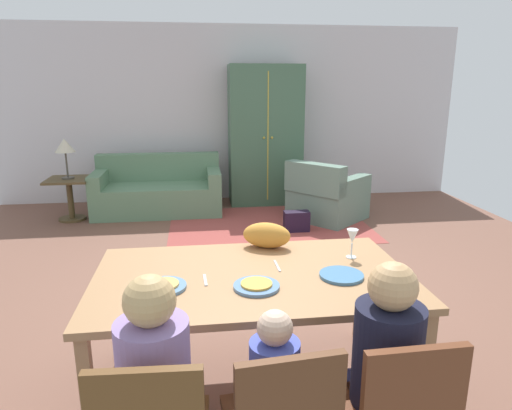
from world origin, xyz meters
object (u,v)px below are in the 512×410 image
(wine_glass, at_px, (352,238))
(cat, at_px, (267,235))
(plate_near_man, at_px, (163,287))
(side_table, at_px, (70,193))
(person_man, at_px, (158,402))
(dining_table, at_px, (252,285))
(plate_near_child, at_px, (257,286))
(table_lamp, at_px, (65,147))
(couch, at_px, (158,192))
(plate_near_woman, at_px, (341,275))
(person_woman, at_px, (381,383))
(armchair, at_px, (326,197))
(handbag, at_px, (297,221))
(person_child, at_px, (272,409))
(armoire, at_px, (265,136))

(wine_glass, distance_m, cat, 0.56)
(plate_near_man, height_order, side_table, plate_near_man)
(person_man, bearing_deg, dining_table, 55.46)
(cat, bearing_deg, plate_near_man, -119.31)
(plate_near_child, bearing_deg, table_lamp, 116.35)
(wine_glass, xyz_separation_m, side_table, (-2.68, 3.73, -0.52))
(dining_table, relative_size, couch, 1.01)
(couch, bearing_deg, dining_table, -78.31)
(plate_near_woman, relative_size, table_lamp, 0.46)
(side_table, bearing_deg, plate_near_man, -69.22)
(side_table, bearing_deg, person_woman, -61.42)
(armchair, distance_m, handbag, 0.71)
(dining_table, xyz_separation_m, handbag, (0.94, 3.01, -0.57))
(person_child, bearing_deg, plate_near_child, 89.71)
(plate_near_woman, relative_size, side_table, 0.43)
(wine_glass, distance_m, person_man, 1.51)
(plate_near_man, xyz_separation_m, couch, (-0.37, 4.29, -0.47))
(plate_near_child, distance_m, cat, 0.64)
(side_table, bearing_deg, cat, -57.95)
(plate_near_child, height_order, handbag, plate_near_child)
(person_woman, relative_size, couch, 0.62)
(wine_glass, height_order, person_man, person_man)
(person_woman, height_order, cat, person_woman)
(dining_table, xyz_separation_m, person_man, (-0.50, -0.72, -0.18))
(cat, xyz_separation_m, side_table, (-2.18, 3.48, -0.47))
(dining_table, relative_size, handbag, 5.65)
(plate_near_child, height_order, side_table, plate_near_child)
(table_lamp, bearing_deg, plate_near_woman, -57.82)
(plate_near_child, relative_size, table_lamp, 0.46)
(plate_near_man, xyz_separation_m, person_child, (0.49, -0.61, -0.34))
(wine_glass, height_order, armoire, armoire)
(plate_near_woman, bearing_deg, plate_near_child, -170.86)
(armoire, xyz_separation_m, table_lamp, (-2.79, -0.64, -0.04))
(dining_table, height_order, plate_near_woman, plate_near_woman)
(armoire, xyz_separation_m, handbag, (0.18, -1.54, -0.92))
(person_woman, relative_size, cat, 3.47)
(couch, xyz_separation_m, side_table, (-1.16, -0.26, 0.07))
(armoire, relative_size, table_lamp, 3.89)
(armchair, bearing_deg, table_lamp, 172.86)
(plate_near_child, xyz_separation_m, table_lamp, (-2.03, 4.09, 0.24))
(armchair, bearing_deg, person_child, -109.05)
(person_man, xyz_separation_m, couch, (-0.37, 4.89, -0.21))
(armoire, bearing_deg, person_man, -103.42)
(table_lamp, bearing_deg, plate_near_man, -69.22)
(person_child, bearing_deg, person_man, 179.39)
(cat, xyz_separation_m, armchair, (1.30, 3.04, -0.53))
(person_child, bearing_deg, cat, 82.50)
(plate_near_man, relative_size, plate_near_child, 1.00)
(person_child, relative_size, table_lamp, 1.71)
(dining_table, xyz_separation_m, person_woman, (0.50, -0.72, -0.18))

